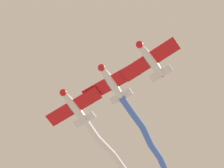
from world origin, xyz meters
TOP-DOWN VIEW (x-y plane):
  - airplane_lead at (-2.41, 3.11)m, footprint 6.05×8.02m
  - airplane_left_wing at (-1.65, -2.74)m, footprint 6.08×8.04m
  - smoke_trail_left_wing at (11.45, 0.37)m, footprint 21.28×6.90m
  - airplane_right_wing at (-0.90, -8.59)m, footprint 6.00×7.99m

SIDE VIEW (x-z plane):
  - airplane_lead at x=-2.41m, z-range 64.23..66.21m
  - airplane_right_wing at x=-0.90m, z-range 64.23..66.21m
  - airplane_left_wing at x=-1.65m, z-range 64.53..66.51m
  - smoke_trail_left_wing at x=11.45m, z-range 65.06..66.63m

